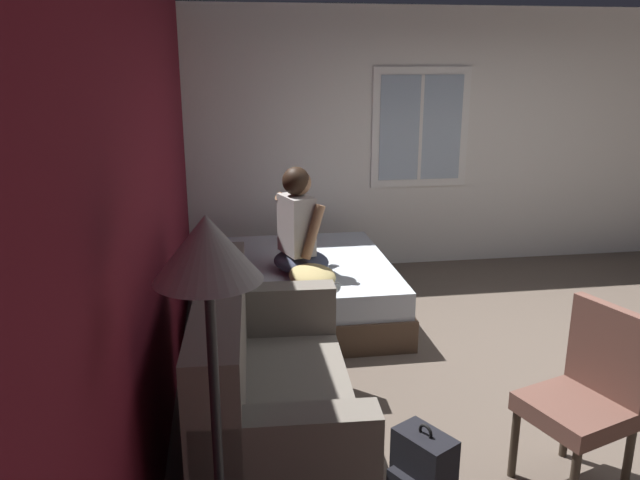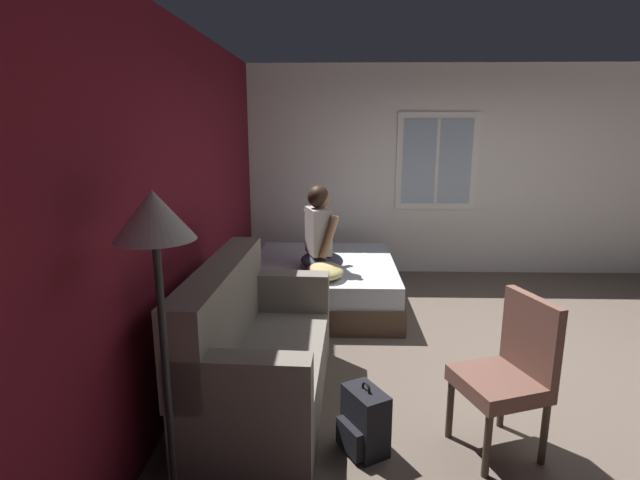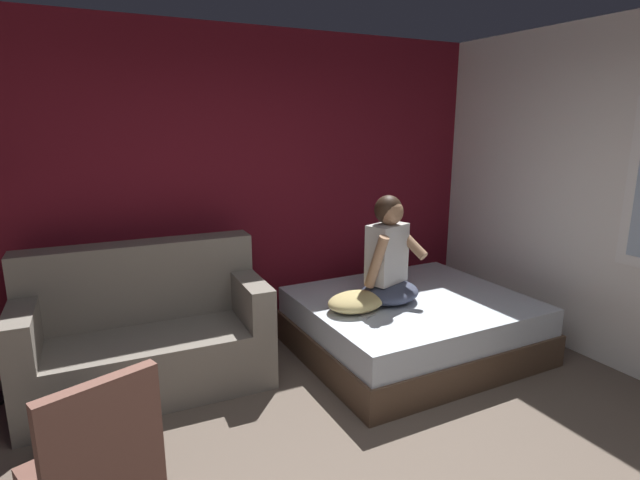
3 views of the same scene
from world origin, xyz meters
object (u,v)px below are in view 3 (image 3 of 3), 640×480
Objects in this scene: bed at (411,325)px; throw_pillow at (356,302)px; backpack at (82,431)px; person_seated at (389,259)px; cell_phone at (368,315)px; couch at (147,334)px; side_chair at (95,469)px.

bed is 0.65m from throw_pillow.
bed is at bearing 6.57° from backpack.
cell_phone is at bearing -147.37° from person_seated.
couch reaches higher than cell_phone.
couch is 1.77× the size of side_chair.
throw_pillow is (-0.34, -0.06, -0.29)m from person_seated.
bed is 1.06× the size of couch.
bed is at bearing -8.89° from person_seated.
backpack is 3.18× the size of cell_phone.
backpack is 2.04m from throw_pillow.
bed is 2.58m from backpack.
person_seated reaches higher than bed.
backpack is at bearing 93.15° from side_chair.
person_seated reaches higher than cell_phone.
couch reaches higher than throw_pillow.
bed is 0.63m from cell_phone.
backpack is at bearing -171.92° from person_seated.
bed is 2.13m from couch.
side_chair is 2.14× the size of backpack.
bed is at bearing -12.22° from couch.
person_seated is 0.52m from cell_phone.
backpack is at bearing 65.68° from cell_phone.
cell_phone is (0.02, -0.15, -0.07)m from throw_pillow.
cell_phone is at bearing 26.97° from side_chair.
couch is at bearing 40.01° from cell_phone.
couch is at bearing 167.37° from person_seated.
bed is at bearing 24.94° from side_chair.
throw_pillow is at bearing -17.48° from couch.
side_chair is at bearing -105.04° from couch.
throw_pillow is (1.94, 1.14, 0.02)m from side_chair.
couch reaches higher than side_chair.
cell_phone is (1.53, -0.62, 0.09)m from couch.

